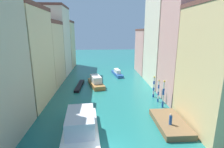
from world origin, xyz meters
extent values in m
plane|color=#1E6B66|center=(0.00, 24.50, 0.00)|extent=(154.00, 154.00, 0.00)
cube|color=beige|center=(-13.13, 14.05, 7.62)|extent=(6.28, 10.89, 15.24)
cube|color=brown|center=(-13.13, 14.05, 15.57)|extent=(6.41, 11.10, 0.66)
cube|color=beige|center=(-13.13, 24.53, 6.68)|extent=(6.28, 9.84, 13.37)
cube|color=brown|center=(-13.13, 24.53, 13.76)|extent=(6.41, 10.03, 0.78)
cube|color=beige|center=(-13.13, 34.70, 8.96)|extent=(6.28, 9.77, 17.91)
cube|color=brown|center=(-13.13, 34.70, 18.21)|extent=(6.41, 9.96, 0.60)
cube|color=beige|center=(-13.13, 44.56, 7.25)|extent=(6.28, 8.85, 14.51)
cube|color=brown|center=(-13.13, 44.56, 14.85)|extent=(6.41, 9.03, 0.69)
cube|color=#DBB77A|center=(13.13, 4.47, 7.39)|extent=(6.28, 9.93, 14.78)
cube|color=tan|center=(13.13, 13.48, 8.65)|extent=(6.28, 7.83, 17.30)
cube|color=beige|center=(13.13, 23.46, 10.93)|extent=(6.28, 10.94, 21.86)
cube|color=tan|center=(13.13, 34.76, 6.00)|extent=(6.28, 10.52, 12.01)
cube|color=brown|center=(13.13, 34.76, 12.27)|extent=(6.41, 10.73, 0.52)
cube|color=brown|center=(7.91, 5.01, 0.37)|extent=(3.55, 6.95, 0.75)
cylinder|color=#234C93|center=(7.52, 4.04, 1.33)|extent=(0.36, 0.36, 1.16)
sphere|color=tan|center=(7.52, 4.04, 2.04)|extent=(0.26, 0.26, 0.26)
cylinder|color=#1E479E|center=(8.89, 10.49, 0.53)|extent=(0.29, 0.29, 1.06)
cylinder|color=white|center=(8.89, 10.49, 1.59)|extent=(0.29, 0.29, 1.06)
cylinder|color=#1E479E|center=(8.89, 10.49, 2.65)|extent=(0.29, 0.29, 1.06)
cylinder|color=white|center=(8.89, 10.49, 3.72)|extent=(0.29, 0.29, 1.06)
sphere|color=gold|center=(8.89, 10.49, 4.37)|extent=(0.32, 0.32, 0.32)
cylinder|color=#1E479E|center=(8.85, 12.72, 0.31)|extent=(0.25, 0.25, 0.62)
cylinder|color=white|center=(8.85, 12.72, 0.93)|extent=(0.25, 0.25, 0.62)
cylinder|color=#1E479E|center=(8.85, 12.72, 1.55)|extent=(0.25, 0.25, 0.62)
cylinder|color=white|center=(8.85, 12.72, 2.16)|extent=(0.25, 0.25, 0.62)
cylinder|color=#1E479E|center=(8.85, 12.72, 2.78)|extent=(0.25, 0.25, 0.62)
cylinder|color=white|center=(8.85, 12.72, 3.40)|extent=(0.25, 0.25, 0.62)
sphere|color=gold|center=(8.85, 12.72, 3.81)|extent=(0.28, 0.28, 0.28)
cylinder|color=#1E479E|center=(8.75, 15.02, 0.31)|extent=(0.31, 0.31, 0.62)
cylinder|color=white|center=(8.75, 15.02, 0.93)|extent=(0.31, 0.31, 0.62)
cylinder|color=#1E479E|center=(8.75, 15.02, 1.55)|extent=(0.31, 0.31, 0.62)
cylinder|color=white|center=(8.75, 15.02, 2.17)|extent=(0.31, 0.31, 0.62)
cylinder|color=#1E479E|center=(8.75, 15.02, 2.79)|extent=(0.31, 0.31, 0.62)
cylinder|color=white|center=(8.75, 15.02, 3.42)|extent=(0.31, 0.31, 0.62)
sphere|color=gold|center=(8.75, 15.02, 3.85)|extent=(0.34, 0.34, 0.34)
cube|color=white|center=(-3.29, 3.18, 0.57)|extent=(4.72, 10.57, 1.14)
cube|color=silver|center=(-3.29, 3.18, 2.09)|extent=(3.46, 5.38, 1.89)
cube|color=black|center=(-5.63, 22.03, 0.25)|extent=(1.37, 8.17, 0.51)
cube|color=olive|center=(-2.04, 22.60, 0.44)|extent=(4.07, 7.94, 0.87)
cube|color=silver|center=(-2.04, 22.60, 1.57)|extent=(2.76, 4.33, 1.40)
cube|color=#234C93|center=(3.58, 31.72, 0.36)|extent=(2.80, 7.32, 0.73)
cube|color=silver|center=(3.58, 31.72, 1.21)|extent=(1.66, 3.41, 0.97)
camera|label=1|loc=(-0.89, -14.59, 11.87)|focal=27.72mm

